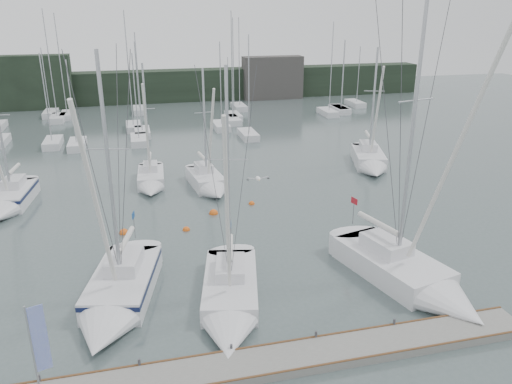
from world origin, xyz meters
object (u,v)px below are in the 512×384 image
dock_banner (37,344)px  sailboat_near_right (418,281)px  sailboat_mid_e (371,162)px  buoy_a (186,230)px  sailboat_near_left (116,300)px  sailboat_mid_c (210,184)px  buoy_c (124,233)px  buoy_b (252,204)px  sailboat_mid_b (151,182)px  sailboat_near_center (230,307)px  buoy_d (214,214)px  sailboat_mid_a (8,202)px

dock_banner → sailboat_near_right: bearing=-6.0°
sailboat_mid_e → buoy_a: 21.41m
sailboat_near_left → sailboat_mid_c: 18.27m
sailboat_mid_c → dock_banner: bearing=-120.6°
buoy_c → buoy_b: bearing=17.8°
sailboat_near_right → buoy_b: size_ratio=35.73×
sailboat_mid_c → buoy_b: sailboat_mid_c is taller
sailboat_mid_b → buoy_b: size_ratio=22.87×
sailboat_near_center → buoy_b: bearing=84.6°
sailboat_mid_b → dock_banner: size_ratio=2.64×
buoy_a → buoy_b: 6.73m
sailboat_near_center → buoy_b: sailboat_near_center is taller
buoy_b → buoy_a: bearing=-146.8°
buoy_c → sailboat_mid_b: bearing=75.6°
sailboat_mid_e → buoy_d: size_ratio=17.82×
dock_banner → sailboat_mid_c: bearing=48.0°
sailboat_near_left → buoy_a: bearing=76.3°
sailboat_mid_a → buoy_c: size_ratio=18.12×
sailboat_near_right → buoy_a: (-11.44, 11.15, -0.64)m
sailboat_mid_a → dock_banner: sailboat_mid_a is taller
buoy_a → buoy_c: 4.29m
sailboat_near_center → dock_banner: sailboat_near_center is taller
buoy_d → buoy_b: bearing=20.4°
buoy_b → buoy_d: 3.48m
sailboat_near_right → sailboat_mid_a: bearing=128.9°
buoy_a → sailboat_near_center: bearing=-84.8°
sailboat_near_right → sailboat_mid_e: size_ratio=1.44×
sailboat_near_center → buoy_a: sailboat_near_center is taller
sailboat_mid_c → buoy_b: bearing=-61.5°
sailboat_mid_e → buoy_d: 18.21m
sailboat_mid_c → dock_banner: 24.98m
sailboat_mid_e → buoy_b: sailboat_mid_e is taller
sailboat_mid_e → sailboat_mid_c: bearing=-154.2°
sailboat_near_center → buoy_c: 12.54m
buoy_b → buoy_d: (-3.26, -1.21, 0.00)m
sailboat_near_center → sailboat_mid_b: bearing=110.5°
sailboat_near_center → sailboat_mid_e: (17.99, 20.76, 0.13)m
buoy_c → buoy_d: bearing=16.5°
sailboat_mid_a → sailboat_mid_e: sailboat_mid_e is taller
sailboat_near_left → dock_banner: size_ratio=3.31×
buoy_a → sailboat_mid_b: bearing=101.4°
sailboat_mid_e → buoy_b: 14.73m
dock_banner → buoy_d: 20.27m
sailboat_mid_a → buoy_b: bearing=-4.7°
buoy_b → buoy_c: buoy_c is taller
dock_banner → buoy_d: dock_banner is taller
sailboat_near_right → sailboat_mid_c: size_ratio=1.60×
sailboat_mid_c → sailboat_mid_e: 16.26m
buoy_a → buoy_b: bearing=33.2°
sailboat_mid_a → sailboat_mid_c: sailboat_mid_a is taller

